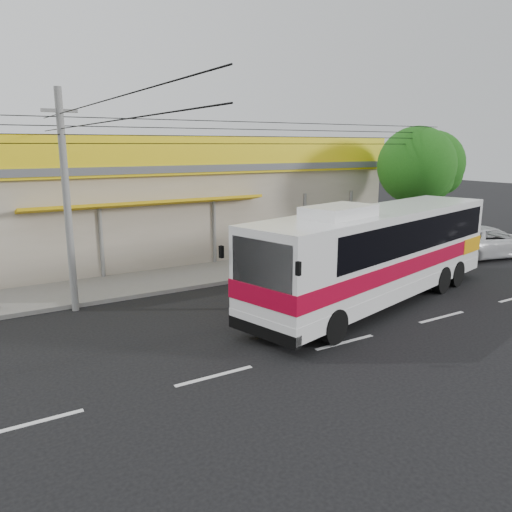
{
  "coord_description": "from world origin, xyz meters",
  "views": [
    {
      "loc": [
        -8.75,
        -12.3,
        5.31
      ],
      "look_at": [
        -0.16,
        2.0,
        1.61
      ],
      "focal_mm": 35.0,
      "sensor_mm": 36.0,
      "label": 1
    }
  ],
  "objects_px": {
    "tree_far": "(433,166)",
    "utility_pole": "(61,129)",
    "tree_near": "(419,168)",
    "white_car": "(486,242)",
    "coach_bus": "(381,248)"
  },
  "relations": [
    {
      "from": "tree_far",
      "to": "utility_pole",
      "type": "bearing_deg",
      "value": -171.79
    },
    {
      "from": "tree_near",
      "to": "tree_far",
      "type": "xyz_separation_m",
      "value": [
        3.93,
        2.41,
        -0.05
      ]
    },
    {
      "from": "white_car",
      "to": "tree_far",
      "type": "bearing_deg",
      "value": -6.01
    },
    {
      "from": "white_car",
      "to": "tree_far",
      "type": "xyz_separation_m",
      "value": [
        1.67,
        4.87,
        3.42
      ]
    },
    {
      "from": "tree_near",
      "to": "utility_pole",
      "type": "bearing_deg",
      "value": -178.13
    },
    {
      "from": "utility_pole",
      "to": "tree_near",
      "type": "height_order",
      "value": "utility_pole"
    },
    {
      "from": "utility_pole",
      "to": "tree_far",
      "type": "distance_m",
      "value": 20.77
    },
    {
      "from": "utility_pole",
      "to": "tree_far",
      "type": "height_order",
      "value": "utility_pole"
    },
    {
      "from": "white_car",
      "to": "coach_bus",
      "type": "bearing_deg",
      "value": 117.86
    },
    {
      "from": "utility_pole",
      "to": "white_car",
      "type": "bearing_deg",
      "value": -5.81
    },
    {
      "from": "coach_bus",
      "to": "white_car",
      "type": "distance_m",
      "value": 9.97
    },
    {
      "from": "white_car",
      "to": "tree_far",
      "type": "height_order",
      "value": "tree_far"
    },
    {
      "from": "tree_far",
      "to": "coach_bus",
      "type": "bearing_deg",
      "value": -146.58
    },
    {
      "from": "tree_near",
      "to": "tree_far",
      "type": "height_order",
      "value": "tree_near"
    },
    {
      "from": "coach_bus",
      "to": "tree_far",
      "type": "height_order",
      "value": "tree_far"
    }
  ]
}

